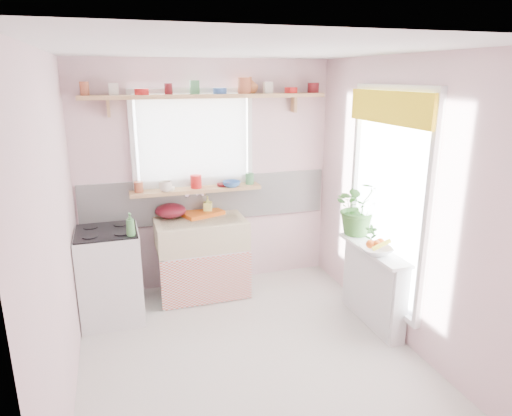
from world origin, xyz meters
name	(u,v)px	position (x,y,z in m)	size (l,w,h in m)	color
room	(288,176)	(0.66, 0.86, 1.37)	(3.20, 3.20, 3.20)	beige
sink_unit	(202,257)	(-0.15, 1.29, 0.43)	(0.95, 0.65, 1.11)	white
cooker	(110,275)	(-1.10, 1.05, 0.46)	(0.58, 0.58, 0.93)	white
radiator_ledge	(373,285)	(1.30, 0.20, 0.40)	(0.22, 0.95, 0.78)	white
windowsill	(196,190)	(-0.15, 1.48, 1.14)	(1.40, 0.22, 0.04)	tan
pine_shelf	(208,96)	(0.00, 1.47, 2.12)	(2.52, 0.24, 0.04)	tan
shelf_crockery	(205,89)	(-0.02, 1.47, 2.19)	(2.47, 0.11, 0.12)	#A55133
sill_crockery	(196,183)	(-0.15, 1.48, 1.22)	(1.35, 0.11, 0.12)	#A55133
dish_tray	(201,213)	(-0.10, 1.50, 0.87)	(0.43, 0.32, 0.04)	orange
colander	(171,211)	(-0.43, 1.50, 0.92)	(0.33, 0.33, 0.15)	#5C0F1B
jade_plant	(359,207)	(1.33, 0.60, 1.06)	(0.51, 0.44, 0.57)	#396D2B
fruit_bowl	(376,250)	(1.21, 0.07, 0.81)	(0.28, 0.28, 0.07)	white
herb_pot	(371,236)	(1.26, 0.24, 0.88)	(0.11, 0.08, 0.21)	#2D6227
soap_bottle_sink	(208,205)	(-0.03, 1.50, 0.95)	(0.09, 0.09, 0.20)	#ECEC69
sill_cup	(166,187)	(-0.48, 1.42, 1.21)	(0.14, 0.14, 0.11)	silver
sill_bowl	(231,184)	(0.23, 1.42, 1.19)	(0.20, 0.20, 0.06)	#386BB6
shelf_vase	(251,85)	(0.48, 1.53, 2.22)	(0.16, 0.16, 0.17)	#B06336
cooker_bottle	(130,225)	(-0.88, 0.83, 1.02)	(0.08, 0.08, 0.22)	#458A46
fruit	(377,244)	(1.22, 0.07, 0.87)	(0.20, 0.14, 0.10)	#DD5312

